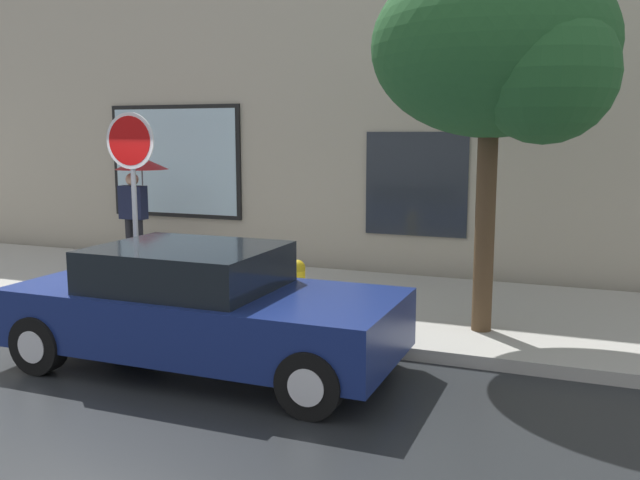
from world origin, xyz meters
TOP-DOWN VIEW (x-y plane):
  - ground_plane at (0.00, 0.00)m, footprint 60.00×60.00m
  - sidewalk at (0.00, 3.00)m, footprint 20.00×4.00m
  - building_facade at (-0.02, 5.50)m, footprint 20.00×0.67m
  - parked_car at (1.29, -0.04)m, footprint 4.27×1.89m
  - fire_hydrant at (1.53, 2.02)m, footprint 0.30×0.44m
  - pedestrian_with_umbrella at (-2.47, 3.99)m, footprint 0.96×0.96m
  - street_tree at (4.15, 1.97)m, footprint 2.85×2.43m
  - stop_sign at (-0.60, 1.33)m, footprint 0.76×0.10m

SIDE VIEW (x-z plane):
  - ground_plane at x=0.00m, z-range 0.00..0.00m
  - sidewalk at x=0.00m, z-range 0.00..0.15m
  - fire_hydrant at x=1.53m, z-range 0.14..0.86m
  - parked_car at x=1.29m, z-range 0.00..1.35m
  - pedestrian_with_umbrella at x=-2.47m, z-range 0.72..2.72m
  - stop_sign at x=-0.60m, z-range 0.71..3.41m
  - building_facade at x=-0.02m, z-range -0.02..6.98m
  - street_tree at x=4.15m, z-range 1.24..5.74m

